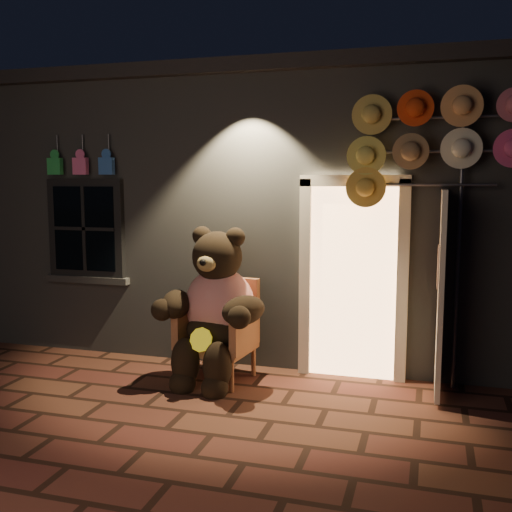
% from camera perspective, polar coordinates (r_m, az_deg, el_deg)
% --- Properties ---
extents(ground, '(60.00, 60.00, 0.00)m').
position_cam_1_polar(ground, '(5.79, -6.76, -14.46)').
color(ground, '#542F20').
rests_on(ground, ground).
extents(shop_building, '(7.30, 5.95, 3.51)m').
position_cam_1_polar(shop_building, '(9.19, 2.93, 4.76)').
color(shop_building, slate).
rests_on(shop_building, ground).
extents(wicker_armchair, '(0.81, 0.75, 1.08)m').
position_cam_1_polar(wicker_armchair, '(6.51, -3.39, -6.98)').
color(wicker_armchair, '#A96641').
rests_on(wicker_armchair, ground).
extents(teddy_bear, '(1.24, 1.02, 1.71)m').
position_cam_1_polar(teddy_bear, '(6.33, -3.92, -5.06)').
color(teddy_bear, red).
rests_on(teddy_bear, ground).
extents(hat_rack, '(1.69, 0.22, 2.99)m').
position_cam_1_polar(hat_rack, '(6.22, 16.25, 10.37)').
color(hat_rack, '#59595E').
rests_on(hat_rack, ground).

